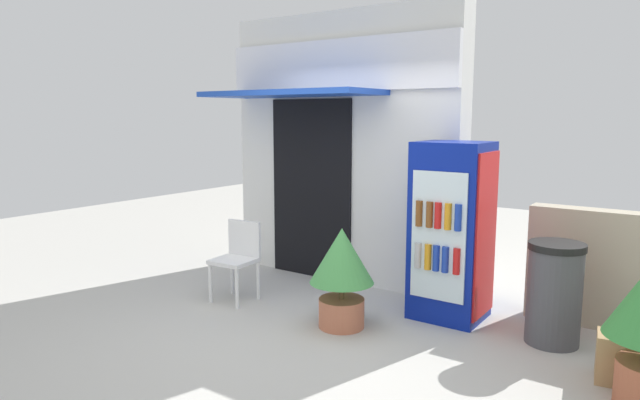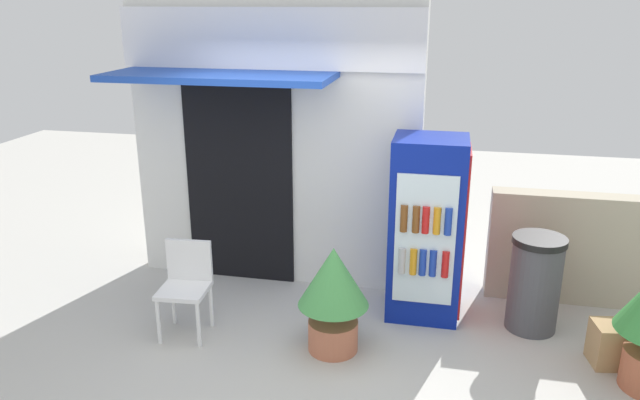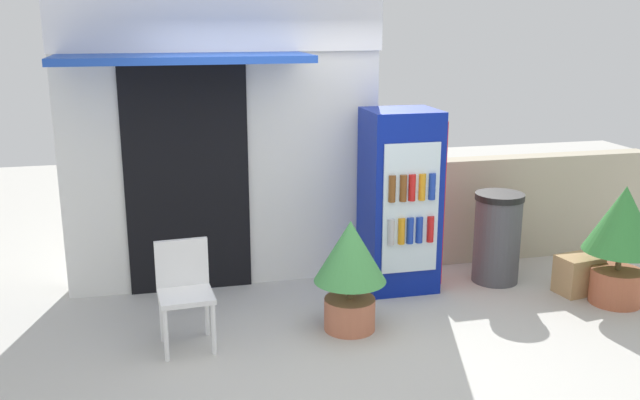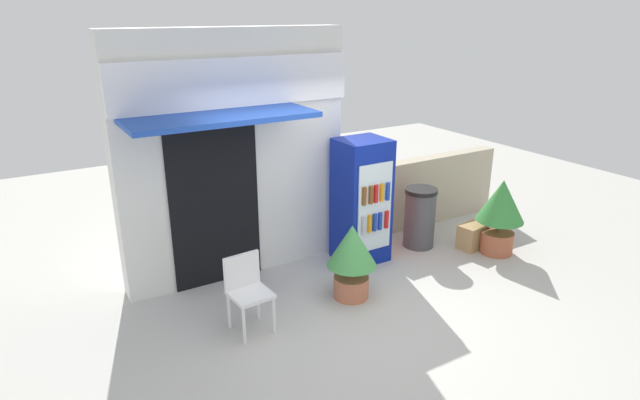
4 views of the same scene
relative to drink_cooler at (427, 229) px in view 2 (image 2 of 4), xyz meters
name	(u,v)px [view 2 (image 2 of 4)]	position (x,y,z in m)	size (l,w,h in m)	color
ground	(294,368)	(-0.98, -1.16, -0.85)	(16.00, 16.00, 0.00)	beige
storefront_building	(273,129)	(-1.60, 0.53, 0.75)	(2.95, 1.16, 3.12)	silver
drink_cooler	(427,229)	(0.00, 0.00, 0.00)	(0.68, 0.65, 1.71)	navy
plastic_chair	(186,281)	(-2.05, -0.78, -0.36)	(0.44, 0.43, 0.83)	white
potted_plant_near_shop	(333,289)	(-0.72, -0.82, -0.29)	(0.60, 0.60, 0.94)	#BC6B4C
trash_bin	(535,283)	(0.97, -0.09, -0.41)	(0.47, 0.47, 0.89)	#47474C
stone_boundary_wall	(619,252)	(1.81, 0.57, -0.30)	(2.43, 0.24, 1.10)	#B7AD93
cardboard_box	(616,344)	(1.59, -0.55, -0.67)	(0.39, 0.28, 0.36)	tan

